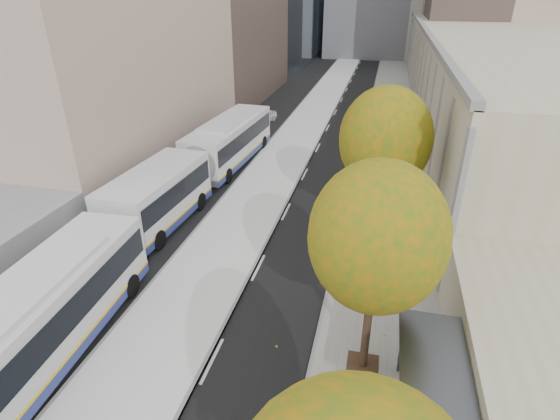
% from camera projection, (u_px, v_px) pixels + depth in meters
% --- Properties ---
extents(bus_platform, '(4.25, 150.00, 0.15)m').
position_uv_depth(bus_platform, '(289.00, 149.00, 35.95)').
color(bus_platform, silver).
rests_on(bus_platform, ground).
extents(sidewalk, '(4.75, 150.00, 0.08)m').
position_uv_depth(sidewalk, '(388.00, 157.00, 34.31)').
color(sidewalk, slate).
rests_on(sidewalk, ground).
extents(building_tan, '(18.00, 92.00, 8.00)m').
position_uv_depth(building_tan, '(488.00, 58.00, 55.29)').
color(building_tan, tan).
rests_on(building_tan, ground).
extents(bus_shelter, '(1.90, 4.40, 2.53)m').
position_uv_depth(bus_shelter, '(440.00, 377.00, 12.17)').
color(bus_shelter, '#383A3F').
rests_on(bus_shelter, sidewalk).
extents(tree_c, '(4.20, 4.20, 7.28)m').
position_uv_depth(tree_c, '(378.00, 238.00, 12.99)').
color(tree_c, black).
rests_on(tree_c, sidewalk).
extents(tree_d, '(4.40, 4.40, 7.60)m').
position_uv_depth(tree_d, '(385.00, 140.00, 20.69)').
color(tree_d, black).
rests_on(tree_d, sidewalk).
extents(bus_far, '(3.95, 19.35, 3.20)m').
position_uv_depth(bus_far, '(205.00, 160.00, 28.78)').
color(bus_far, silver).
rests_on(bus_far, ground).
extents(distant_car, '(2.33, 3.84, 1.22)m').
position_uv_depth(distant_car, '(263.00, 117.00, 42.79)').
color(distant_car, silver).
rests_on(distant_car, ground).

